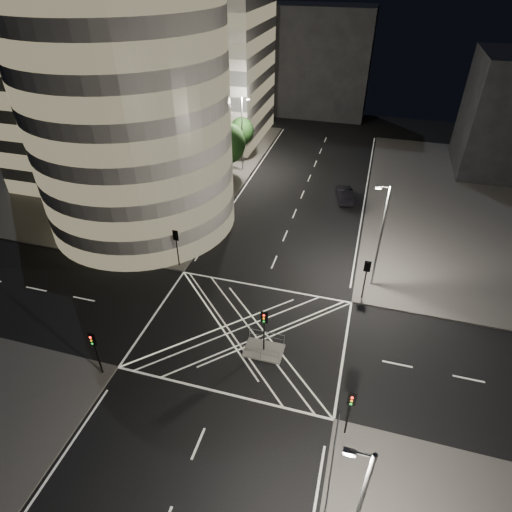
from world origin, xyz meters
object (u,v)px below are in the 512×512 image
(sedan, at_px, (345,194))
(street_lamp_right_near, at_px, (356,512))
(traffic_signal_island, at_px, (264,324))
(street_lamp_left_near, at_px, (189,191))
(traffic_signal_nr, at_px, (350,406))
(traffic_signal_fl, at_px, (176,242))
(street_lamp_right_far, at_px, (380,235))
(traffic_signal_fr, at_px, (366,273))
(central_island, at_px, (264,350))
(traffic_signal_nl, at_px, (94,346))
(street_lamp_left_far, at_px, (242,132))

(sedan, bearing_deg, street_lamp_right_near, 83.94)
(traffic_signal_island, distance_m, street_lamp_left_near, 17.89)
(street_lamp_right_near, relative_size, sedan, 2.07)
(traffic_signal_nr, bearing_deg, street_lamp_left_near, 134.13)
(traffic_signal_nr, distance_m, sedan, 32.03)
(traffic_signal_fl, height_order, sedan, traffic_signal_fl)
(traffic_signal_fl, xyz_separation_m, street_lamp_right_far, (18.24, 2.20, 2.63))
(traffic_signal_fl, xyz_separation_m, sedan, (14.04, 18.16, -2.12))
(traffic_signal_fr, relative_size, traffic_signal_island, 1.00)
(sedan, bearing_deg, traffic_signal_nr, 84.19)
(traffic_signal_fl, height_order, street_lamp_right_near, street_lamp_right_near)
(central_island, distance_m, traffic_signal_fr, 11.10)
(street_lamp_left_near, bearing_deg, traffic_signal_island, -49.73)
(traffic_signal_nl, height_order, traffic_signal_island, same)
(street_lamp_right_near, distance_m, sedan, 39.47)
(traffic_signal_fr, bearing_deg, traffic_signal_nr, -90.00)
(traffic_signal_fl, bearing_deg, sedan, 52.29)
(central_island, relative_size, street_lamp_left_near, 0.30)
(traffic_signal_island, relative_size, street_lamp_right_far, 0.40)
(street_lamp_right_near, bearing_deg, traffic_signal_island, 120.75)
(traffic_signal_fr, relative_size, street_lamp_right_near, 0.40)
(central_island, distance_m, street_lamp_right_far, 13.98)
(traffic_signal_fl, distance_m, sedan, 23.05)
(traffic_signal_nl, distance_m, sedan, 34.79)
(traffic_signal_nl, height_order, street_lamp_right_near, street_lamp_right_near)
(street_lamp_left_far, xyz_separation_m, sedan, (14.68, -5.04, -4.74))
(central_island, xyz_separation_m, traffic_signal_island, (0.00, 0.00, 2.84))
(traffic_signal_nr, xyz_separation_m, street_lamp_left_far, (-18.24, 36.80, 2.63))
(traffic_signal_fl, bearing_deg, street_lamp_right_near, -48.76)
(street_lamp_right_far, bearing_deg, sedan, 104.72)
(street_lamp_left_far, distance_m, sedan, 16.23)
(street_lamp_left_near, bearing_deg, traffic_signal_fr, -15.92)
(traffic_signal_fl, distance_m, street_lamp_left_near, 5.86)
(traffic_signal_fl, bearing_deg, central_island, -37.54)
(traffic_signal_nl, height_order, street_lamp_right_far, street_lamp_right_far)
(traffic_signal_nl, bearing_deg, street_lamp_right_far, 40.91)
(traffic_signal_nr, bearing_deg, street_lamp_right_near, -84.96)
(traffic_signal_fr, height_order, street_lamp_right_near, street_lamp_right_near)
(central_island, bearing_deg, traffic_signal_nl, -153.86)
(traffic_signal_nr, relative_size, street_lamp_right_far, 0.40)
(traffic_signal_fl, relative_size, street_lamp_left_far, 0.40)
(central_island, distance_m, traffic_signal_island, 2.84)
(traffic_signal_island, xyz_separation_m, street_lamp_right_far, (7.44, 10.50, 2.63))
(traffic_signal_fr, relative_size, sedan, 0.83)
(traffic_signal_nl, xyz_separation_m, traffic_signal_fr, (17.60, 13.60, 0.00))
(traffic_signal_island, bearing_deg, street_lamp_right_near, -59.25)
(street_lamp_left_far, relative_size, sedan, 2.07)
(traffic_signal_nl, relative_size, traffic_signal_fr, 1.00)
(street_lamp_left_far, bearing_deg, traffic_signal_fr, -51.83)
(central_island, bearing_deg, street_lamp_right_near, -59.25)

